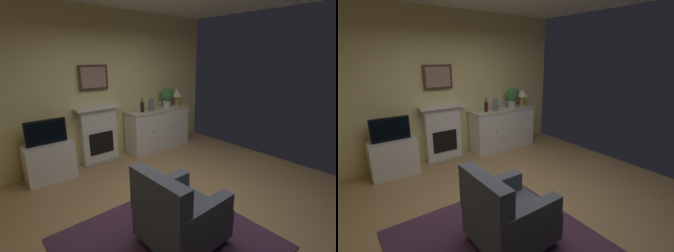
{
  "view_description": "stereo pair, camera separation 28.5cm",
  "coord_description": "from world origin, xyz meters",
  "views": [
    {
      "loc": [
        -2.11,
        -2.05,
        2.0
      ],
      "look_at": [
        0.17,
        0.6,
        1.0
      ],
      "focal_mm": 26.05,
      "sensor_mm": 36.0,
      "label": 1
    },
    {
      "loc": [
        -1.88,
        -2.23,
        2.0
      ],
      "look_at": [
        0.17,
        0.6,
        1.0
      ],
      "focal_mm": 26.05,
      "sensor_mm": 36.0,
      "label": 2
    }
  ],
  "objects": [
    {
      "name": "tv_cabinet",
      "position": [
        -1.16,
        2.07,
        0.32
      ],
      "size": [
        0.75,
        0.42,
        0.63
      ],
      "color": "white",
      "rests_on": "ground_plane"
    },
    {
      "name": "potted_plant_small",
      "position": [
        1.43,
        2.1,
        1.15
      ],
      "size": [
        0.3,
        0.3,
        0.43
      ],
      "color": "beige",
      "rests_on": "sideboard_cabinet"
    },
    {
      "name": "armchair",
      "position": [
        -0.58,
        -0.44,
        0.38
      ],
      "size": [
        0.82,
        0.79,
        0.92
      ],
      "color": "#474C56",
      "rests_on": "ground_plane"
    },
    {
      "name": "framed_picture",
      "position": [
        -0.19,
        2.28,
        1.63
      ],
      "size": [
        0.55,
        0.04,
        0.45
      ],
      "color": "#473323"
    },
    {
      "name": "wine_glass_right",
      "position": [
        1.28,
        2.03,
        1.02
      ],
      "size": [
        0.07,
        0.07,
        0.16
      ],
      "color": "silver",
      "rests_on": "sideboard_cabinet"
    },
    {
      "name": "ground_plane",
      "position": [
        0.0,
        0.0,
        -0.05
      ],
      "size": [
        5.21,
        4.78,
        0.1
      ],
      "primitive_type": "cube",
      "color": "tan",
      "rests_on": "ground"
    },
    {
      "name": "sideboard_cabinet",
      "position": [
        1.13,
        2.06,
        0.45
      ],
      "size": [
        1.48,
        0.49,
        0.89
      ],
      "color": "white",
      "rests_on": "ground_plane"
    },
    {
      "name": "area_rug",
      "position": [
        -0.65,
        -0.36,
        0.01
      ],
      "size": [
        2.08,
        1.94,
        0.02
      ],
      "primitive_type": "cube",
      "color": "#4C2D47",
      "rests_on": "ground_plane"
    },
    {
      "name": "table_lamp",
      "position": [
        1.68,
        2.06,
        1.17
      ],
      "size": [
        0.26,
        0.26,
        0.4
      ],
      "color": "#B79338",
      "rests_on": "sideboard_cabinet"
    },
    {
      "name": "wine_glass_center",
      "position": [
        1.17,
        2.03,
        1.02
      ],
      "size": [
        0.07,
        0.07,
        0.16
      ],
      "color": "silver",
      "rests_on": "sideboard_cabinet"
    },
    {
      "name": "vase_decorative",
      "position": [
        0.92,
        2.01,
        1.03
      ],
      "size": [
        0.11,
        0.11,
        0.28
      ],
      "color": "slate",
      "rests_on": "sideboard_cabinet"
    },
    {
      "name": "wine_glass_left",
      "position": [
        1.06,
        2.0,
        1.02
      ],
      "size": [
        0.07,
        0.07,
        0.16
      ],
      "color": "silver",
      "rests_on": "sideboard_cabinet"
    },
    {
      "name": "tv_set",
      "position": [
        -1.16,
        2.05,
        0.83
      ],
      "size": [
        0.62,
        0.07,
        0.4
      ],
      "color": "black",
      "rests_on": "tv_cabinet"
    },
    {
      "name": "fireplace_unit",
      "position": [
        -0.19,
        2.23,
        0.55
      ],
      "size": [
        0.87,
        0.3,
        1.1
      ],
      "color": "white",
      "rests_on": "ground_plane"
    },
    {
      "name": "wall_rear",
      "position": [
        0.0,
        2.36,
        1.43
      ],
      "size": [
        5.21,
        0.06,
        2.86
      ],
      "primitive_type": "cube",
      "color": "#EAD68C",
      "rests_on": "ground_plane"
    },
    {
      "name": "wine_bottle",
      "position": [
        0.7,
        2.03,
        1.0
      ],
      "size": [
        0.08,
        0.08,
        0.29
      ],
      "color": "#331419",
      "rests_on": "sideboard_cabinet"
    }
  ]
}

